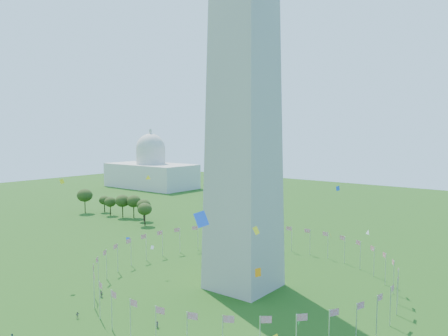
# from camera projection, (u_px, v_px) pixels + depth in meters

# --- Properties ---
(flag_ring) EXTENTS (80.24, 80.24, 9.00)m
(flag_ring) POSITION_uv_depth(u_px,v_px,m) (243.00, 271.00, 121.15)
(flag_ring) COLOR silver
(flag_ring) RESTS_ON ground
(capitol_building) EXTENTS (70.00, 35.00, 46.00)m
(capitol_building) POSITION_uv_depth(u_px,v_px,m) (151.00, 157.00, 332.20)
(capitol_building) COLOR beige
(capitol_building) RESTS_ON ground
(kites_aloft) EXTENTS (114.82, 66.68, 31.13)m
(kites_aloft) POSITION_uv_depth(u_px,v_px,m) (223.00, 242.00, 94.65)
(kites_aloft) COLOR orange
(kites_aloft) RESTS_ON ground
(tree_line_west) EXTENTS (55.69, 15.64, 12.52)m
(tree_line_west) POSITION_uv_depth(u_px,v_px,m) (118.00, 206.00, 218.32)
(tree_line_west) COLOR #344B19
(tree_line_west) RESTS_ON ground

